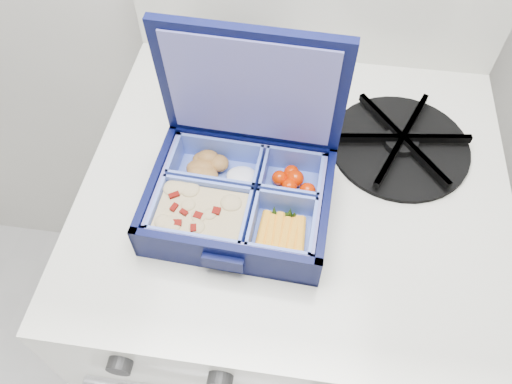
% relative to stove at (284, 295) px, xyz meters
% --- Properties ---
extents(stove, '(0.57, 0.57, 0.86)m').
position_rel_stove_xyz_m(stove, '(0.00, 0.00, 0.00)').
color(stove, silver).
rests_on(stove, floor).
extents(bento_box, '(0.23, 0.18, 0.05)m').
position_rel_stove_xyz_m(bento_box, '(-0.07, -0.09, 0.45)').
color(bento_box, '#050933').
rests_on(bento_box, stove).
extents(burner_grate, '(0.22, 0.22, 0.03)m').
position_rel_stove_xyz_m(burner_grate, '(0.14, 0.05, 0.44)').
color(burner_grate, black).
rests_on(burner_grate, stove).
extents(burner_grate_rear, '(0.19, 0.19, 0.02)m').
position_rel_stove_xyz_m(burner_grate_rear, '(-0.13, 0.13, 0.44)').
color(burner_grate_rear, black).
rests_on(burner_grate_rear, stove).
extents(fork, '(0.16, 0.13, 0.01)m').
position_rel_stove_xyz_m(fork, '(-0.05, 0.06, 0.43)').
color(fork, silver).
rests_on(fork, stove).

